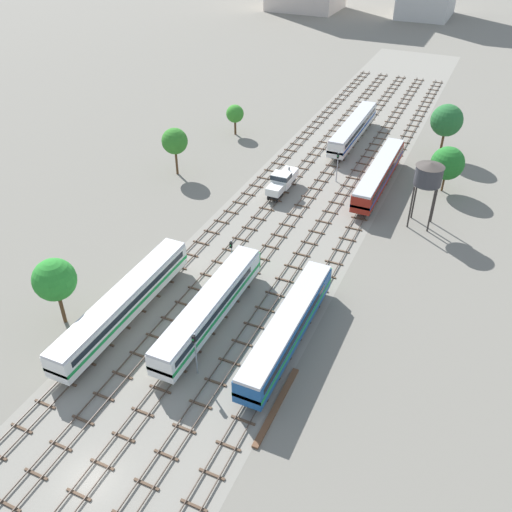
{
  "coord_description": "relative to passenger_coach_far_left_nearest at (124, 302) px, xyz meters",
  "views": [
    {
      "loc": [
        23.2,
        -18.31,
        40.82
      ],
      "look_at": [
        0.0,
        32.9,
        1.5
      ],
      "focal_mm": 38.38,
      "sensor_mm": 36.0,
      "label": 1
    }
  ],
  "objects": [
    {
      "name": "track_centre_left",
      "position": [
        8.86,
        39.49,
        -2.48
      ],
      "size": [
        2.4,
        126.0,
        0.29
      ],
      "color": "#47382D",
      "rests_on": "ground"
    },
    {
      "name": "track_centre",
      "position": [
        13.29,
        39.49,
        -2.48
      ],
      "size": [
        2.4,
        126.0,
        0.29
      ],
      "color": "#47382D",
      "rests_on": "ground"
    },
    {
      "name": "shunter_loco_left_midfar",
      "position": [
        4.43,
        34.92,
        -0.6
      ],
      "size": [
        2.74,
        8.46,
        3.1
      ],
      "color": "white",
      "rests_on": "ground"
    },
    {
      "name": "lineside_tree_3",
      "position": [
        -13.74,
        33.68,
        3.14
      ],
      "size": [
        4.2,
        4.2,
        7.89
      ],
      "color": "#4C331E",
      "rests_on": "ground"
    },
    {
      "name": "ballast_bed",
      "position": [
        8.86,
        38.49,
        -2.61
      ],
      "size": [
        21.72,
        176.0,
        0.01
      ],
      "primitive_type": "cube",
      "color": "gray",
      "rests_on": "ground"
    },
    {
      "name": "signal_post_near",
      "position": [
        11.07,
        41.84,
        0.63
      ],
      "size": [
        0.28,
        0.47,
        5.08
      ],
      "color": "gray",
      "rests_on": "ground"
    },
    {
      "name": "lineside_tree_1",
      "position": [
        27.17,
        45.72,
        2.09
      ],
      "size": [
        5.09,
        5.09,
        7.26
      ],
      "color": "#4C331E",
      "rests_on": "ground"
    },
    {
      "name": "passenger_coach_centre_left_farther",
      "position": [
        8.86,
        58.63,
        0.0
      ],
      "size": [
        2.96,
        22.0,
        3.8
      ],
      "color": "white",
      "rests_on": "ground"
    },
    {
      "name": "lineside_tree_4",
      "position": [
        24.75,
        58.86,
        3.9
      ],
      "size": [
        5.42,
        5.42,
        9.24
      ],
      "color": "#4C331E",
      "rests_on": "ground"
    },
    {
      "name": "lineside_tree_0",
      "position": [
        -12.41,
        52.77,
        1.42
      ],
      "size": [
        3.31,
        3.31,
        5.73
      ],
      "color": "#4C331E",
      "rests_on": "ground"
    },
    {
      "name": "diesel_railcar_centre_right_mid",
      "position": [
        17.72,
        3.7,
        -0.02
      ],
      "size": [
        2.96,
        20.5,
        3.8
      ],
      "color": "#194C8C",
      "rests_on": "ground"
    },
    {
      "name": "track_left",
      "position": [
        4.43,
        39.49,
        -2.48
      ],
      "size": [
        2.4,
        126.0,
        0.29
      ],
      "color": "#47382D",
      "rests_on": "ground"
    },
    {
      "name": "signal_post_nearest",
      "position": [
        11.07,
        -3.69,
        0.75
      ],
      "size": [
        0.28,
        0.47,
        5.29
      ],
      "color": "gray",
      "rests_on": "ground"
    },
    {
      "name": "water_tower",
      "position": [
        25.82,
        34.09,
        5.18
      ],
      "size": [
        3.86,
        3.86,
        9.53
      ],
      "color": "#2D2826",
      "rests_on": "ground"
    },
    {
      "name": "diesel_railcar_centre_left_near",
      "position": [
        8.86,
        3.21,
        -0.02
      ],
      "size": [
        2.96,
        20.5,
        3.8
      ],
      "color": "white",
      "rests_on": "ground"
    },
    {
      "name": "lineside_tree_2",
      "position": [
        -6.08,
        -3.02,
        3.24
      ],
      "size": [
        4.62,
        4.62,
        8.19
      ],
      "color": "#4C331E",
      "rests_on": "ground"
    },
    {
      "name": "passenger_coach_centre_right_far",
      "position": [
        17.72,
        42.4,
        0.0
      ],
      "size": [
        2.96,
        22.0,
        3.8
      ],
      "color": "maroon",
      "rests_on": "ground"
    },
    {
      "name": "passenger_coach_far_left_nearest",
      "position": [
        0.0,
        0.0,
        0.0
      ],
      "size": [
        2.96,
        22.0,
        3.8
      ],
      "color": "white",
      "rests_on": "ground"
    },
    {
      "name": "track_far_left",
      "position": [
        0.0,
        39.49,
        -2.48
      ],
      "size": [
        2.4,
        126.0,
        0.29
      ],
      "color": "#47382D",
      "rests_on": "ground"
    },
    {
      "name": "ground_plane",
      "position": [
        8.86,
        38.49,
        -2.61
      ],
      "size": [
        480.0,
        480.0,
        0.0
      ],
      "primitive_type": "plane",
      "color": "slate"
    },
    {
      "name": "signal_post_mid",
      "position": [
        6.64,
        13.03,
        0.34
      ],
      "size": [
        0.28,
        0.47,
        4.58
      ],
      "color": "gray",
      "rests_on": "ground"
    },
    {
      "name": "track_centre_right",
      "position": [
        17.72,
        39.49,
        -2.48
      ],
      "size": [
        2.4,
        126.0,
        0.29
      ],
      "color": "#47382D",
      "rests_on": "ground"
    },
    {
      "name": "spare_rail_bundle",
      "position": [
        19.88,
        -4.26,
        -2.49
      ],
      "size": [
        0.6,
        10.0,
        0.24
      ],
      "primitive_type": "cube",
      "color": "brown",
      "rests_on": "ground"
    }
  ]
}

